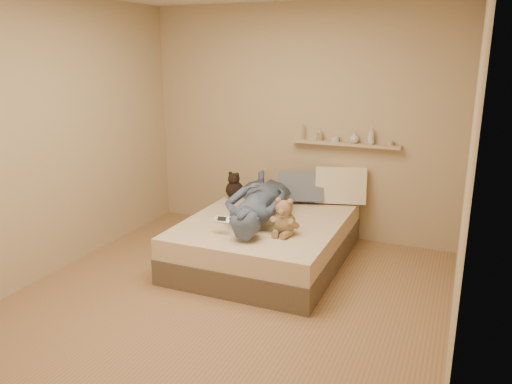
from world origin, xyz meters
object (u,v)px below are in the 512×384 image
at_px(bed, 267,240).
at_px(wall_shelf, 345,144).
at_px(teddy_bear, 284,219).
at_px(pillow_grey, 301,187).
at_px(game_console, 222,220).
at_px(pillow_cream, 341,185).
at_px(dark_plush, 234,187).
at_px(person, 259,199).

height_order(bed, wall_shelf, wall_shelf).
height_order(teddy_bear, pillow_grey, pillow_grey).
bearing_deg(teddy_bear, game_console, -158.77).
bearing_deg(pillow_cream, wall_shelf, 84.39).
distance_m(teddy_bear, pillow_cream, 1.21).
bearing_deg(pillow_cream, dark_plush, -165.35).
bearing_deg(teddy_bear, pillow_grey, 99.84).
distance_m(dark_plush, wall_shelf, 1.33).
relative_size(dark_plush, pillow_grey, 0.62).
xyz_separation_m(bed, pillow_cream, (0.54, 0.83, 0.43)).
xyz_separation_m(game_console, pillow_grey, (0.35, 1.25, 0.03)).
height_order(dark_plush, person, person).
bearing_deg(wall_shelf, bed, -121.18).
bearing_deg(pillow_grey, teddy_bear, -80.16).
distance_m(pillow_grey, wall_shelf, 0.67).
bearing_deg(game_console, bed, 68.79).
distance_m(game_console, pillow_grey, 1.30).
xyz_separation_m(dark_plush, pillow_cream, (1.15, 0.30, 0.07)).
distance_m(dark_plush, pillow_cream, 1.20).
bearing_deg(pillow_grey, pillow_cream, 18.74).
xyz_separation_m(pillow_cream, pillow_grey, (-0.41, -0.14, -0.03)).
height_order(teddy_bear, person, person).
xyz_separation_m(teddy_bear, person, (-0.40, 0.38, 0.05)).
bearing_deg(dark_plush, game_console, -70.10).
bearing_deg(game_console, teddy_bear, 21.23).
height_order(pillow_grey, wall_shelf, wall_shelf).
relative_size(game_console, pillow_grey, 0.32).
relative_size(game_console, pillow_cream, 0.29).
bearing_deg(person, wall_shelf, -136.95).
bearing_deg(teddy_bear, bed, 131.10).
height_order(game_console, pillow_grey, pillow_grey).
bearing_deg(dark_plush, pillow_grey, 12.30).
xyz_separation_m(bed, dark_plush, (-0.61, 0.53, 0.36)).
xyz_separation_m(bed, wall_shelf, (0.55, 0.91, 0.88)).
bearing_deg(wall_shelf, pillow_cream, -95.61).
bearing_deg(dark_plush, wall_shelf, 18.14).
height_order(bed, pillow_cream, pillow_cream).
distance_m(bed, dark_plush, 0.89).
distance_m(pillow_cream, person, 1.03).
bearing_deg(bed, pillow_cream, 56.84).
relative_size(bed, wall_shelf, 1.58).
relative_size(dark_plush, wall_shelf, 0.26).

